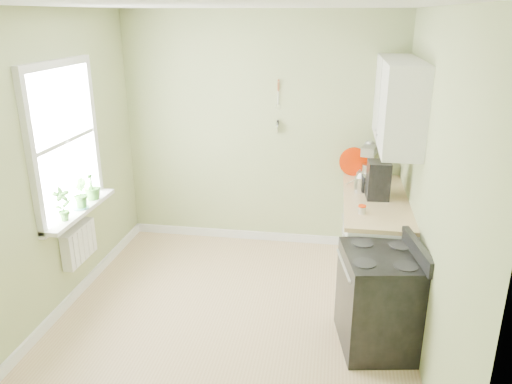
# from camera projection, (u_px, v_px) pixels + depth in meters

# --- Properties ---
(floor) EXTENTS (3.20, 3.60, 0.02)m
(floor) POSITION_uv_depth(u_px,v_px,m) (231.00, 323.00, 4.54)
(floor) COLOR tan
(floor) RESTS_ON ground
(ceiling) EXTENTS (3.20, 3.60, 0.02)m
(ceiling) POSITION_uv_depth(u_px,v_px,m) (224.00, 4.00, 3.62)
(ceiling) COLOR white
(ceiling) RESTS_ON wall_back
(wall_back) EXTENTS (3.20, 0.02, 2.70)m
(wall_back) POSITION_uv_depth(u_px,v_px,m) (261.00, 132.00, 5.76)
(wall_back) COLOR #AAB47B
(wall_back) RESTS_ON floor
(wall_left) EXTENTS (0.02, 3.60, 2.70)m
(wall_left) POSITION_uv_depth(u_px,v_px,m) (46.00, 172.00, 4.32)
(wall_left) COLOR #AAB47B
(wall_left) RESTS_ON floor
(wall_right) EXTENTS (0.02, 3.60, 2.70)m
(wall_right) POSITION_uv_depth(u_px,v_px,m) (432.00, 192.00, 3.84)
(wall_right) COLOR #AAB47B
(wall_right) RESTS_ON floor
(base_cabinets) EXTENTS (0.60, 1.60, 0.87)m
(base_cabinets) POSITION_uv_depth(u_px,v_px,m) (374.00, 241.00, 5.13)
(base_cabinets) COLOR white
(base_cabinets) RESTS_ON floor
(countertop) EXTENTS (0.64, 1.60, 0.04)m
(countertop) POSITION_uv_depth(u_px,v_px,m) (376.00, 200.00, 4.97)
(countertop) COLOR beige
(countertop) RESTS_ON base_cabinets
(upper_cabinets) EXTENTS (0.35, 1.40, 0.80)m
(upper_cabinets) POSITION_uv_depth(u_px,v_px,m) (398.00, 102.00, 4.72)
(upper_cabinets) COLOR white
(upper_cabinets) RESTS_ON wall_right
(window) EXTENTS (0.06, 1.14, 1.44)m
(window) POSITION_uv_depth(u_px,v_px,m) (64.00, 141.00, 4.53)
(window) COLOR white
(window) RESTS_ON wall_left
(window_sill) EXTENTS (0.18, 1.14, 0.04)m
(window_sill) POSITION_uv_depth(u_px,v_px,m) (80.00, 210.00, 4.74)
(window_sill) COLOR white
(window_sill) RESTS_ON wall_left
(radiator) EXTENTS (0.12, 0.50, 0.35)m
(radiator) POSITION_uv_depth(u_px,v_px,m) (79.00, 244.00, 4.81)
(radiator) COLOR white
(radiator) RESTS_ON wall_left
(wall_utensils) EXTENTS (0.02, 0.14, 0.58)m
(wall_utensils) POSITION_uv_depth(u_px,v_px,m) (278.00, 115.00, 5.63)
(wall_utensils) COLOR beige
(wall_utensils) RESTS_ON wall_back
(stove) EXTENTS (0.71, 0.78, 0.96)m
(stove) POSITION_uv_depth(u_px,v_px,m) (379.00, 300.00, 4.10)
(stove) COLOR black
(stove) RESTS_ON floor
(stand_mixer) EXTENTS (0.27, 0.36, 0.40)m
(stand_mixer) POSITION_uv_depth(u_px,v_px,m) (369.00, 162.00, 5.57)
(stand_mixer) COLOR #B2B2B7
(stand_mixer) RESTS_ON countertop
(kettle) EXTENTS (0.20, 0.12, 0.21)m
(kettle) POSITION_uv_depth(u_px,v_px,m) (360.00, 183.00, 5.10)
(kettle) COLOR silver
(kettle) RESTS_ON countertop
(coffee_maker) EXTENTS (0.23, 0.25, 0.38)m
(coffee_maker) POSITION_uv_depth(u_px,v_px,m) (378.00, 181.00, 4.91)
(coffee_maker) COLOR black
(coffee_maker) RESTS_ON countertop
(red_tray) EXTENTS (0.33, 0.08, 0.32)m
(red_tray) POSITION_uv_depth(u_px,v_px,m) (354.00, 162.00, 5.61)
(red_tray) COLOR #B12000
(red_tray) RESTS_ON countertop
(jar) EXTENTS (0.07, 0.07, 0.08)m
(jar) POSITION_uv_depth(u_px,v_px,m) (362.00, 209.00, 4.57)
(jar) COLOR #B1A38C
(jar) RESTS_ON countertop
(plant_a) EXTENTS (0.19, 0.20, 0.31)m
(plant_a) POSITION_uv_depth(u_px,v_px,m) (62.00, 204.00, 4.40)
(plant_a) COLOR #3A7528
(plant_a) RESTS_ON window_sill
(plant_b) EXTENTS (0.20, 0.20, 0.29)m
(plant_b) POSITION_uv_depth(u_px,v_px,m) (80.00, 193.00, 4.70)
(plant_b) COLOR #3A7528
(plant_b) RESTS_ON window_sill
(plant_c) EXTENTS (0.18, 0.18, 0.28)m
(plant_c) POSITION_uv_depth(u_px,v_px,m) (92.00, 186.00, 4.93)
(plant_c) COLOR #3A7528
(plant_c) RESTS_ON window_sill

